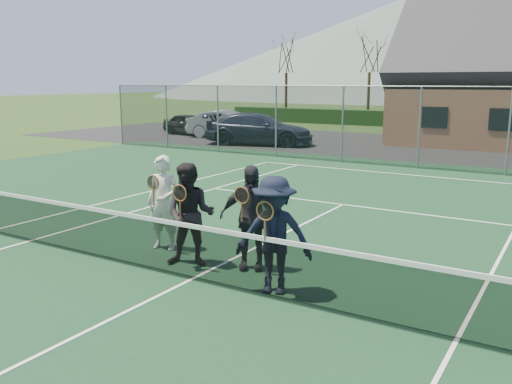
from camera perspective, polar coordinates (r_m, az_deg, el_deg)
ground at (r=27.22m, az=20.15°, el=4.16°), size 220.00×220.00×0.00m
court_surface at (r=8.93m, az=-6.89°, el=-9.26°), size 30.00×30.00×0.02m
tarmac_carpark at (r=28.26m, az=12.17°, el=4.86°), size 40.00×12.00×0.01m
hedge_row at (r=38.97m, az=23.77°, el=6.73°), size 40.00×1.20×1.10m
hill_west at (r=106.09m, az=15.25°, el=14.31°), size 110.00×110.00×18.00m
car_a at (r=33.15m, az=-6.96°, el=7.09°), size 3.96×2.15×1.28m
car_b at (r=31.07m, az=-3.00°, el=7.11°), size 4.85×2.19×1.54m
car_c at (r=27.66m, az=0.31°, el=6.63°), size 5.88×3.55×1.59m
court_markings at (r=8.93m, az=-6.89°, el=-9.17°), size 11.03×23.83×0.01m
tennis_net at (r=8.76m, az=-6.97°, el=-6.02°), size 11.68×0.08×1.10m
perimeter_fence at (r=20.76m, az=16.82°, el=6.52°), size 30.07×0.07×3.02m
tree_a at (r=44.94m, az=3.24°, el=14.88°), size 3.20×3.20×7.77m
tree_b at (r=42.09m, az=11.96°, el=14.89°), size 3.20×3.20×7.77m
player_a at (r=10.39m, az=-9.70°, el=-1.11°), size 0.74×0.57×1.80m
player_b at (r=9.40m, az=-6.92°, el=-2.39°), size 1.08×0.98×1.80m
player_c at (r=9.15m, az=-0.59°, el=-2.68°), size 1.14×0.84×1.80m
player_d at (r=8.10m, az=1.91°, el=-4.58°), size 1.31×0.98×1.80m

